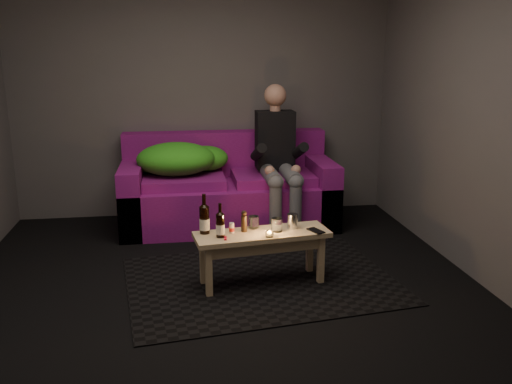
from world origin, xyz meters
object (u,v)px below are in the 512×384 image
beer_bottle_b (220,225)px  beer_bottle_a (204,219)px  coffee_table (262,242)px  sofa (228,192)px  steel_cup (292,221)px  person (278,155)px

beer_bottle_b → beer_bottle_a: bearing=136.9°
coffee_table → beer_bottle_a: (-0.43, 0.04, 0.19)m
sofa → steel_cup: (0.36, -1.51, 0.14)m
steel_cup → beer_bottle_b: bearing=-167.8°
person → beer_bottle_a: (-0.82, -1.36, -0.21)m
beer_bottle_a → steel_cup: 0.68m
sofa → beer_bottle_a: bearing=-101.9°
coffee_table → person: bearing=74.7°
coffee_table → beer_bottle_a: bearing=174.6°
coffee_table → steel_cup: bearing=13.7°
sofa → steel_cup: 1.56m
beer_bottle_b → sofa: bearing=82.6°
sofa → beer_bottle_a: 1.58m
sofa → coffee_table: size_ratio=2.02×
coffee_table → sofa: bearing=94.0°
beer_bottle_b → steel_cup: bearing=12.2°
sofa → beer_bottle_b: 1.66m
beer_bottle_b → steel_cup: 0.58m
beer_bottle_a → person: bearing=59.0°
beer_bottle_a → beer_bottle_b: (0.11, -0.10, -0.02)m
steel_cup → beer_bottle_a: bearing=-178.4°
sofa → person: bearing=-19.6°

